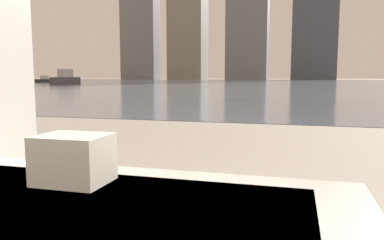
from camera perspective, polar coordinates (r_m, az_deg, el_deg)
name	(u,v)px	position (r m, az deg, el deg)	size (l,w,h in m)	color
towel_stack	(74,159)	(1.30, -17.61, -5.68)	(0.23, 0.18, 0.16)	silver
harbor_water	(293,82)	(62.28, 15.07, 5.58)	(180.00, 110.00, 0.01)	slate
harbor_boat_0	(66,79)	(46.89, -18.71, 5.95)	(2.29, 4.90, 1.77)	#4C4C51
harbor_boat_1	(44,80)	(63.19, -21.58, 5.70)	(1.48, 2.96, 1.06)	#2D2D33
skyline_tower_0	(140,40)	(129.41, -7.87, 12.01)	(11.88, 6.59, 26.31)	slate
skyline_tower_1	(188,14)	(124.80, -0.62, 15.89)	(11.21, 10.05, 41.92)	gray
skyline_tower_2	(248,22)	(120.40, 8.53, 14.56)	(12.46, 9.50, 35.30)	slate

